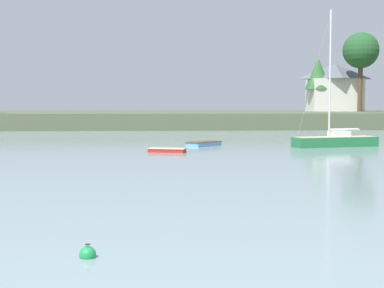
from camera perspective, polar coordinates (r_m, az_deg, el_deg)
far_shore_bank at (r=97.01m, az=-4.97°, el=2.63°), size 181.12×49.64×2.18m
dinghy_red at (r=39.55m, az=-2.52°, el=-0.68°), size 2.83×1.79×0.40m
sailboat_green at (r=46.10m, az=14.21°, el=0.03°), size 7.09×3.25×11.20m
dinghy_skyblue at (r=45.72m, az=1.20°, el=-0.03°), size 3.15×3.16×0.49m
mooring_buoy_green at (r=12.66m, az=-10.45°, el=-10.88°), size 0.37×0.37×0.42m
shore_tree_inland_b at (r=100.98m, az=16.62°, el=8.94°), size 6.06×6.06×13.36m
shore_tree_inland_a at (r=102.32m, az=12.57°, el=6.91°), size 4.52×4.52×9.37m
cottage_eastern at (r=104.18m, az=14.16°, el=5.61°), size 9.63×6.50×8.43m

